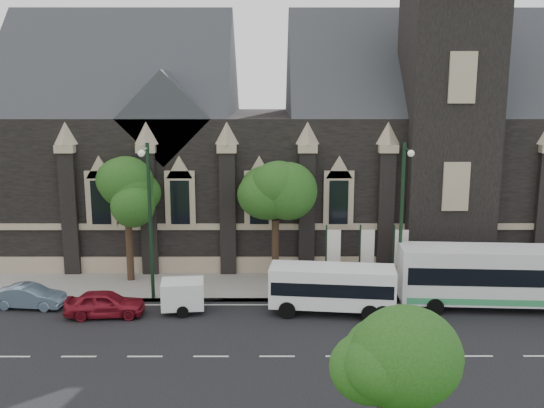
{
  "coord_description": "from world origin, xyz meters",
  "views": [
    {
      "loc": [
        2.71,
        -25.43,
        12.15
      ],
      "look_at": [
        2.78,
        6.0,
        5.86
      ],
      "focal_mm": 39.82,
      "sensor_mm": 36.0,
      "label": 1
    }
  ],
  "objects_px": {
    "banner_flag_center": "(365,251)",
    "box_trailer": "(183,294)",
    "street_lamp_near": "(402,213)",
    "sedan": "(30,296)",
    "tree_walk_right": "(279,190)",
    "banner_flag_right": "(398,251)",
    "tree_park_east": "(391,351)",
    "street_lamp_mid": "(149,213)",
    "tree_walk_left": "(131,191)",
    "banner_flag_left": "(331,252)",
    "car_far_red": "(105,303)",
    "tour_coach": "(508,276)",
    "shuttle_bus": "(333,286)"
  },
  "relations": [
    {
      "from": "banner_flag_center",
      "to": "box_trailer",
      "type": "relative_size",
      "value": 1.2
    },
    {
      "from": "street_lamp_near",
      "to": "sedan",
      "type": "xyz_separation_m",
      "value": [
        -20.59,
        -0.95,
        -4.47
      ]
    },
    {
      "from": "street_lamp_near",
      "to": "box_trailer",
      "type": "relative_size",
      "value": 2.69
    },
    {
      "from": "banner_flag_center",
      "to": "sedan",
      "type": "distance_m",
      "value": 19.17
    },
    {
      "from": "tree_walk_right",
      "to": "banner_flag_right",
      "type": "bearing_deg",
      "value": -13.6
    },
    {
      "from": "tree_park_east",
      "to": "banner_flag_center",
      "type": "height_order",
      "value": "tree_park_east"
    },
    {
      "from": "tree_park_east",
      "to": "street_lamp_mid",
      "type": "bearing_deg",
      "value": 121.79
    },
    {
      "from": "tree_walk_left",
      "to": "banner_flag_center",
      "type": "bearing_deg",
      "value": -6.89
    },
    {
      "from": "box_trailer",
      "to": "tree_walk_right",
      "type": "bearing_deg",
      "value": 38.5
    },
    {
      "from": "street_lamp_near",
      "to": "banner_flag_center",
      "type": "height_order",
      "value": "street_lamp_near"
    },
    {
      "from": "banner_flag_left",
      "to": "banner_flag_center",
      "type": "xyz_separation_m",
      "value": [
        2.0,
        0.0,
        0.0
      ]
    },
    {
      "from": "tree_park_east",
      "to": "banner_flag_right",
      "type": "xyz_separation_m",
      "value": [
        4.11,
        18.32,
        -2.24
      ]
    },
    {
      "from": "banner_flag_left",
      "to": "tree_park_east",
      "type": "bearing_deg",
      "value": -90.35
    },
    {
      "from": "banner_flag_right",
      "to": "car_far_red",
      "type": "height_order",
      "value": "banner_flag_right"
    },
    {
      "from": "car_far_red",
      "to": "banner_flag_left",
      "type": "bearing_deg",
      "value": -75.27
    },
    {
      "from": "tree_park_east",
      "to": "tree_walk_left",
      "type": "xyz_separation_m",
      "value": [
        -11.97,
        20.03,
        1.12
      ]
    },
    {
      "from": "tour_coach",
      "to": "sedan",
      "type": "distance_m",
      "value": 26.3
    },
    {
      "from": "banner_flag_right",
      "to": "car_far_red",
      "type": "relative_size",
      "value": 0.96
    },
    {
      "from": "tree_park_east",
      "to": "street_lamp_near",
      "type": "xyz_separation_m",
      "value": [
        3.82,
        16.42,
        0.49
      ]
    },
    {
      "from": "shuttle_bus",
      "to": "car_far_red",
      "type": "height_order",
      "value": "shuttle_bus"
    },
    {
      "from": "tree_walk_left",
      "to": "sedan",
      "type": "relative_size",
      "value": 1.97
    },
    {
      "from": "street_lamp_mid",
      "to": "street_lamp_near",
      "type": "bearing_deg",
      "value": 0.0
    },
    {
      "from": "banner_flag_center",
      "to": "banner_flag_right",
      "type": "distance_m",
      "value": 2.0
    },
    {
      "from": "street_lamp_near",
      "to": "banner_flag_center",
      "type": "xyz_separation_m",
      "value": [
        -1.71,
        1.91,
        -2.73
      ]
    },
    {
      "from": "banner_flag_right",
      "to": "tree_walk_right",
      "type": "bearing_deg",
      "value": 166.4
    },
    {
      "from": "tree_walk_right",
      "to": "street_lamp_near",
      "type": "distance_m",
      "value": 7.72
    },
    {
      "from": "tree_walk_left",
      "to": "banner_flag_right",
      "type": "xyz_separation_m",
      "value": [
        16.08,
        -1.7,
        -3.35
      ]
    },
    {
      "from": "tree_walk_right",
      "to": "banner_flag_left",
      "type": "relative_size",
      "value": 1.95
    },
    {
      "from": "tour_coach",
      "to": "street_lamp_mid",
      "type": "bearing_deg",
      "value": -179.68
    },
    {
      "from": "shuttle_bus",
      "to": "box_trailer",
      "type": "bearing_deg",
      "value": -174.73
    },
    {
      "from": "street_lamp_near",
      "to": "sedan",
      "type": "bearing_deg",
      "value": -177.37
    },
    {
      "from": "box_trailer",
      "to": "banner_flag_left",
      "type": "bearing_deg",
      "value": 16.52
    },
    {
      "from": "tree_walk_left",
      "to": "banner_flag_center",
      "type": "xyz_separation_m",
      "value": [
        14.08,
        -1.7,
        -3.35
      ]
    },
    {
      "from": "tree_walk_left",
      "to": "street_lamp_near",
      "type": "relative_size",
      "value": 0.85
    },
    {
      "from": "car_far_red",
      "to": "street_lamp_near",
      "type": "bearing_deg",
      "value": -85.87
    },
    {
      "from": "banner_flag_left",
      "to": "car_far_red",
      "type": "height_order",
      "value": "banner_flag_left"
    },
    {
      "from": "banner_flag_center",
      "to": "tour_coach",
      "type": "height_order",
      "value": "banner_flag_center"
    },
    {
      "from": "car_far_red",
      "to": "banner_flag_right",
      "type": "bearing_deg",
      "value": -79.58
    },
    {
      "from": "banner_flag_center",
      "to": "tour_coach",
      "type": "xyz_separation_m",
      "value": [
        7.39,
        -3.03,
        -0.52
      ]
    },
    {
      "from": "tree_walk_left",
      "to": "shuttle_bus",
      "type": "relative_size",
      "value": 1.12
    },
    {
      "from": "street_lamp_near",
      "to": "shuttle_bus",
      "type": "bearing_deg",
      "value": -155.89
    },
    {
      "from": "shuttle_bus",
      "to": "car_far_red",
      "type": "relative_size",
      "value": 1.65
    },
    {
      "from": "street_lamp_mid",
      "to": "banner_flag_left",
      "type": "height_order",
      "value": "street_lamp_mid"
    },
    {
      "from": "street_lamp_mid",
      "to": "box_trailer",
      "type": "relative_size",
      "value": 2.69
    },
    {
      "from": "tree_walk_left",
      "to": "street_lamp_near",
      "type": "xyz_separation_m",
      "value": [
        15.8,
        -3.61,
        -0.62
      ]
    },
    {
      "from": "box_trailer",
      "to": "street_lamp_near",
      "type": "bearing_deg",
      "value": 1.23
    },
    {
      "from": "banner_flag_right",
      "to": "car_far_red",
      "type": "xyz_separation_m",
      "value": [
        -16.36,
        -4.14,
        -1.68
      ]
    },
    {
      "from": "street_lamp_mid",
      "to": "box_trailer",
      "type": "distance_m",
      "value": 4.84
    },
    {
      "from": "tree_walk_left",
      "to": "street_lamp_mid",
      "type": "xyz_separation_m",
      "value": [
        1.8,
        -3.61,
        -0.62
      ]
    },
    {
      "from": "banner_flag_left",
      "to": "sedan",
      "type": "relative_size",
      "value": 1.03
    }
  ]
}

